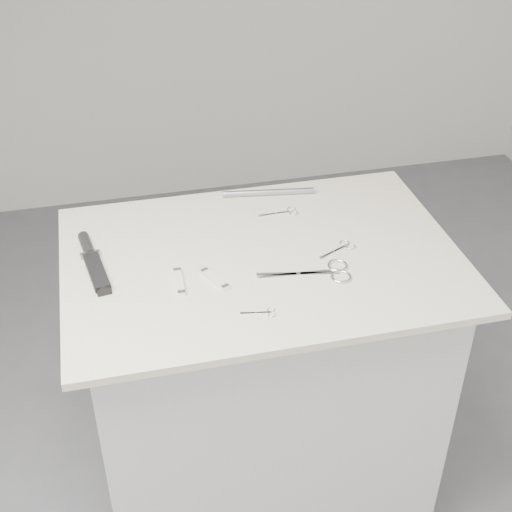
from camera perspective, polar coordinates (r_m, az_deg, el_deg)
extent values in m
cube|color=slate|center=(2.45, 0.38, -18.07)|extent=(4.00, 4.00, 0.01)
cube|color=silver|center=(2.10, 0.42, -10.56)|extent=(0.90, 0.60, 0.90)
cube|color=beige|center=(1.81, 0.48, -0.24)|extent=(1.00, 0.70, 0.02)
cube|color=white|center=(1.74, 3.41, -1.44)|extent=(0.20, 0.06, 0.00)
cylinder|color=white|center=(1.74, 3.41, -1.41)|extent=(0.01, 0.01, 0.01)
torus|color=white|center=(1.77, 6.54, -0.76)|extent=(0.05, 0.05, 0.01)
torus|color=white|center=(1.73, 6.82, -1.66)|extent=(0.05, 0.05, 0.01)
cube|color=white|center=(1.82, 6.24, 0.35)|extent=(0.09, 0.06, 0.00)
cylinder|color=white|center=(1.82, 6.24, 0.37)|extent=(0.01, 0.01, 0.00)
torus|color=white|center=(1.86, 7.09, 1.05)|extent=(0.03, 0.03, 0.00)
torus|color=white|center=(1.85, 7.59, 0.74)|extent=(0.03, 0.03, 0.00)
cube|color=white|center=(1.97, 1.59, 3.41)|extent=(0.10, 0.02, 0.00)
cylinder|color=white|center=(1.97, 1.59, 3.43)|extent=(0.01, 0.01, 0.00)
torus|color=white|center=(1.99, 2.84, 3.77)|extent=(0.03, 0.03, 0.00)
torus|color=white|center=(1.97, 3.04, 3.45)|extent=(0.03, 0.03, 0.00)
cube|color=white|center=(1.62, -0.02, -4.57)|extent=(0.07, 0.02, 0.00)
cylinder|color=white|center=(1.62, -0.02, -4.55)|extent=(0.00, 0.00, 0.00)
torus|color=white|center=(1.63, 1.22, -4.34)|extent=(0.02, 0.02, 0.00)
torus|color=white|center=(1.61, 1.27, -4.71)|extent=(0.02, 0.02, 0.00)
cube|color=black|center=(1.77, -12.64, -1.19)|extent=(0.07, 0.16, 0.02)
cube|color=#92959A|center=(1.84, -13.12, 0.15)|extent=(0.06, 0.02, 0.02)
cylinder|color=black|center=(1.88, -13.40, 0.89)|extent=(0.05, 0.10, 0.03)
cube|color=beige|center=(1.71, -6.15, -2.05)|extent=(0.02, 0.10, 0.01)
cube|color=white|center=(1.75, -6.31, -1.17)|extent=(0.02, 0.01, 0.01)
cube|color=white|center=(1.68, -5.98, -2.96)|extent=(0.02, 0.01, 0.01)
cube|color=beige|center=(1.71, -3.33, -1.86)|extent=(0.06, 0.09, 0.01)
cube|color=white|center=(1.74, -4.16, -1.21)|extent=(0.02, 0.02, 0.01)
cube|color=white|center=(1.69, -2.48, -2.51)|extent=(0.02, 0.02, 0.01)
cylinder|color=#92959A|center=(2.06, 1.02, 5.12)|extent=(0.26, 0.06, 0.02)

